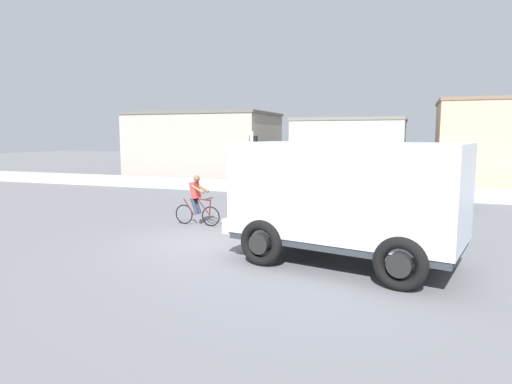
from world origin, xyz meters
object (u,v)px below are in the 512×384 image
object	(u,v)px
car_red_near	(414,188)
pedestrian_near_kerb	(367,185)
cyclist	(197,200)
truck_foreground	(346,195)
traffic_light_pole	(252,165)

from	to	relation	value
car_red_near	pedestrian_near_kerb	size ratio (longest dim) A/B	2.63
cyclist	car_red_near	distance (m)	9.72
truck_foreground	traffic_light_pole	distance (m)	5.16
cyclist	traffic_light_pole	size ratio (longest dim) A/B	0.54
pedestrian_near_kerb	cyclist	bearing A→B (deg)	-125.58
truck_foreground	cyclist	world-z (taller)	truck_foreground
cyclist	traffic_light_pole	world-z (taller)	traffic_light_pole
traffic_light_pole	car_red_near	distance (m)	8.07
car_red_near	pedestrian_near_kerb	world-z (taller)	pedestrian_near_kerb
truck_foreground	car_red_near	distance (m)	9.78
truck_foreground	car_red_near	size ratio (longest dim) A/B	1.37
truck_foreground	cyclist	size ratio (longest dim) A/B	3.37
car_red_near	pedestrian_near_kerb	bearing A→B (deg)	172.49
cyclist	pedestrian_near_kerb	size ratio (longest dim) A/B	1.07
truck_foreground	traffic_light_pole	size ratio (longest dim) A/B	1.82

